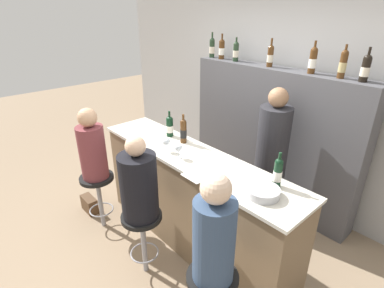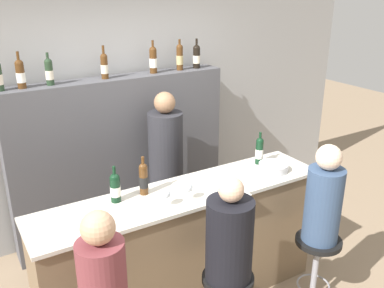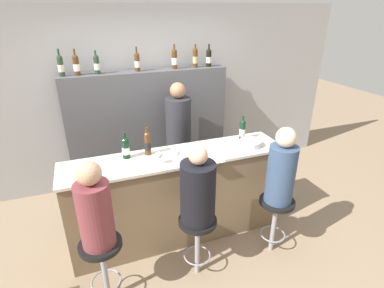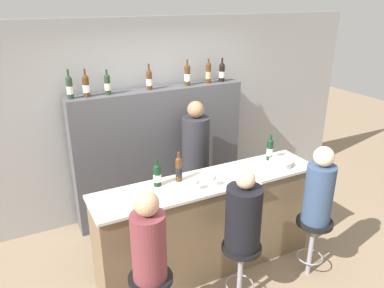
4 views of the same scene
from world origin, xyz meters
The scene contains 25 objects.
ground_plane centered at (0.00, 0.00, 0.00)m, with size 16.00×16.00×0.00m, color #8C755B.
wall_back centered at (0.00, 1.80, 1.30)m, with size 6.40×0.05×2.60m.
bar_counter centered at (0.00, 0.26, 0.54)m, with size 2.45×0.55×1.07m.
back_bar_cabinet centered at (0.00, 1.58, 0.87)m, with size 2.29×0.28×1.75m.
wine_bottle_counter_0 centered at (-0.52, 0.39, 1.19)m, with size 0.08×0.08×0.29m.
wine_bottle_counter_1 centered at (-0.28, 0.39, 1.21)m, with size 0.07×0.07×0.31m.
wine_bottle_counter_2 centered at (0.87, 0.39, 1.20)m, with size 0.07×0.07×0.30m.
wine_bottle_backbar_0 centered at (-1.06, 1.58, 1.88)m, with size 0.07×0.07×0.33m.
wine_bottle_backbar_1 centered at (-0.88, 1.58, 1.88)m, with size 0.08×0.08×0.32m.
wine_bottle_backbar_2 centered at (-0.63, 1.58, 1.87)m, with size 0.07×0.07×0.29m.
wine_bottle_backbar_3 centered at (-0.11, 1.58, 1.87)m, with size 0.07×0.07×0.32m.
wine_bottle_backbar_4 centered at (0.41, 1.58, 1.89)m, with size 0.08×0.08×0.33m.
wine_bottle_backbar_5 centered at (0.72, 1.58, 1.89)m, with size 0.07×0.07×0.32m.
wine_bottle_backbar_6 centered at (0.93, 1.58, 1.87)m, with size 0.08×0.08×0.31m.
wine_glass_0 centered at (-0.23, 0.12, 1.17)m, with size 0.07×0.07×0.14m.
wine_glass_1 centered at (-0.04, 0.12, 1.18)m, with size 0.07×0.07×0.14m.
metal_bowl centered at (0.87, 0.20, 1.11)m, with size 0.26×0.26×0.07m.
tasting_menu centered at (0.32, 0.08, 1.08)m, with size 0.21×0.30×0.00m.
bar_stool_left centered at (-0.90, -0.36, 0.53)m, with size 0.37×0.37×0.68m.
guest_seated_left centered at (-0.90, -0.36, 1.03)m, with size 0.28×0.28×0.79m.
bar_stool_middle centered at (0.00, -0.36, 0.53)m, with size 0.37×0.37×0.68m.
guest_seated_middle centered at (0.00, -0.36, 1.01)m, with size 0.33×0.33×0.77m.
guest_seated_right centered at (0.90, -0.36, 1.04)m, with size 0.29×0.29×0.82m.
bartender centered at (0.31, 1.16, 0.76)m, with size 0.35×0.35×1.65m.
handbag centered at (-1.27, -0.36, 0.10)m, with size 0.26×0.12×0.20m.
Camera 1 is at (1.94, -1.48, 2.39)m, focal length 28.00 mm.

